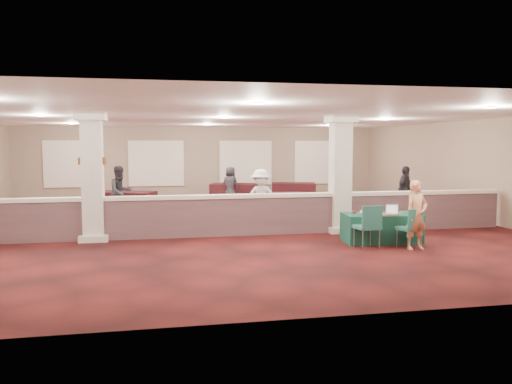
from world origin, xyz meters
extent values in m
plane|color=#4D1313|center=(0.00, 0.00, 0.00)|extent=(16.00, 16.00, 0.00)
cube|color=gray|center=(0.00, 8.00, 1.60)|extent=(16.00, 0.04, 3.20)
cube|color=gray|center=(0.00, -8.00, 1.60)|extent=(16.00, 0.04, 3.20)
cube|color=gray|center=(8.00, 0.00, 1.60)|extent=(0.04, 16.00, 3.20)
cube|color=white|center=(0.00, 0.00, 3.20)|extent=(16.00, 16.00, 0.02)
cube|color=brown|center=(0.00, -1.50, 0.50)|extent=(15.60, 0.20, 1.00)
cube|color=silver|center=(0.00, -1.50, 1.05)|extent=(15.60, 0.28, 0.10)
cube|color=white|center=(-3.50, -1.50, 1.60)|extent=(0.50, 0.50, 3.20)
cube|color=white|center=(-3.50, -1.50, 0.08)|extent=(0.70, 0.70, 0.16)
cube|color=white|center=(-3.50, -1.50, 3.10)|extent=(0.72, 0.72, 0.20)
cube|color=white|center=(3.00, -1.50, 1.60)|extent=(0.50, 0.50, 3.20)
cube|color=white|center=(3.00, -1.50, 0.08)|extent=(0.70, 0.70, 0.16)
cube|color=white|center=(3.00, -1.50, 3.10)|extent=(0.72, 0.72, 0.20)
cylinder|color=brown|center=(-3.78, -1.50, 2.00)|extent=(0.12, 0.12, 0.18)
cylinder|color=white|center=(-3.78, -1.50, 2.00)|extent=(0.09, 0.09, 0.10)
cylinder|color=brown|center=(-3.22, -1.50, 2.00)|extent=(0.12, 0.12, 0.18)
cylinder|color=white|center=(-3.22, -1.50, 2.00)|extent=(0.09, 0.09, 0.10)
cube|color=#0F392F|center=(3.50, -3.07, 0.35)|extent=(1.91, 1.07, 0.71)
cube|color=#1D564C|center=(3.83, -3.86, 0.46)|extent=(0.56, 0.56, 0.06)
cube|color=#1D564C|center=(3.88, -4.07, 0.71)|extent=(0.45, 0.15, 0.45)
cylinder|color=gray|center=(3.69, -4.09, 0.21)|extent=(0.03, 0.03, 0.43)
cylinder|color=gray|center=(4.06, -4.00, 0.21)|extent=(0.03, 0.03, 0.43)
cylinder|color=gray|center=(3.60, -3.72, 0.21)|extent=(0.03, 0.03, 0.43)
cylinder|color=gray|center=(3.97, -3.63, 0.21)|extent=(0.03, 0.03, 0.43)
cube|color=#1D564C|center=(2.83, -3.74, 0.50)|extent=(0.56, 0.56, 0.07)
cube|color=#1D564C|center=(2.85, -3.98, 0.78)|extent=(0.49, 0.10, 0.49)
cylinder|color=gray|center=(2.64, -3.97, 0.23)|extent=(0.03, 0.03, 0.47)
cylinder|color=gray|center=(3.06, -3.93, 0.23)|extent=(0.03, 0.03, 0.47)
cylinder|color=gray|center=(2.60, -3.55, 0.23)|extent=(0.03, 0.03, 0.47)
cylinder|color=gray|center=(3.02, -3.51, 0.23)|extent=(0.03, 0.03, 0.47)
imported|color=#F7946B|center=(3.92, -4.00, 0.80)|extent=(0.64, 0.49, 1.59)
cube|color=black|center=(-6.17, 3.00, 0.32)|extent=(1.76, 1.24, 0.65)
cube|color=black|center=(-1.18, 0.30, 0.35)|extent=(1.90, 1.41, 0.69)
cube|color=black|center=(2.50, 1.55, 0.40)|extent=(2.17, 1.49, 0.80)
cube|color=black|center=(-3.04, 3.20, 0.40)|extent=(2.20, 1.64, 0.80)
cube|color=black|center=(1.21, 6.20, 0.40)|extent=(2.16, 1.56, 0.79)
cube|color=black|center=(3.86, 6.50, 0.38)|extent=(2.04, 1.34, 0.76)
imported|color=black|center=(-3.15, 2.56, 0.85)|extent=(0.93, 0.85, 1.71)
imported|color=silver|center=(1.09, 0.00, 0.84)|extent=(1.18, 0.84, 1.68)
imported|color=black|center=(6.50, 1.50, 0.84)|extent=(1.05, 1.00, 1.68)
imported|color=black|center=(0.98, 5.76, 0.76)|extent=(0.85, 0.75, 1.52)
cube|color=silver|center=(3.79, -3.14, 0.72)|extent=(0.34, 0.25, 0.02)
cube|color=silver|center=(3.79, -3.03, 0.83)|extent=(0.32, 0.04, 0.21)
cube|color=silver|center=(3.79, -3.04, 0.82)|extent=(0.29, 0.03, 0.18)
cube|color=orange|center=(3.53, -3.32, 0.72)|extent=(0.41, 0.32, 0.03)
sphere|color=beige|center=(2.96, -3.12, 0.76)|extent=(0.11, 0.11, 0.11)
sphere|color=maroon|center=(2.83, -2.97, 0.76)|extent=(0.10, 0.10, 0.10)
sphere|color=#4C4D52|center=(3.08, -2.92, 0.76)|extent=(0.10, 0.10, 0.10)
cube|color=red|center=(4.11, -3.39, 0.71)|extent=(0.12, 0.04, 0.01)
camera|label=1|loc=(-1.85, -14.45, 2.38)|focal=35.00mm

